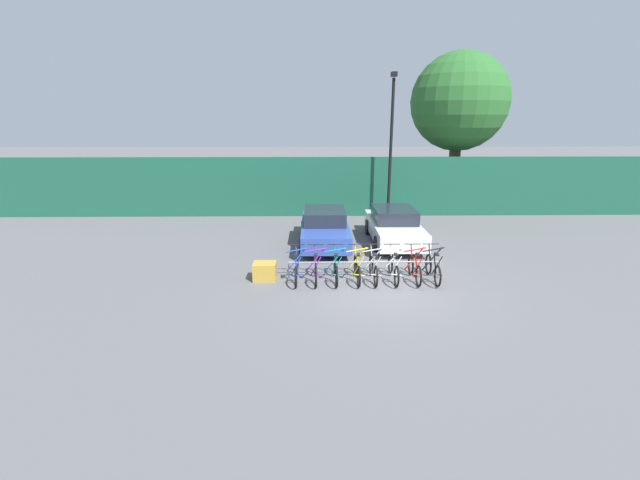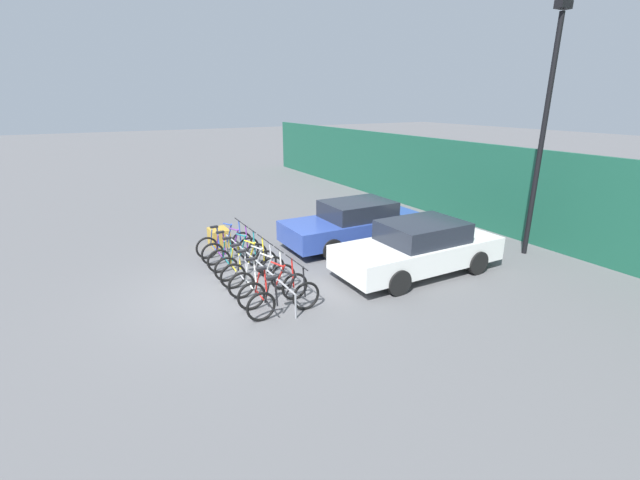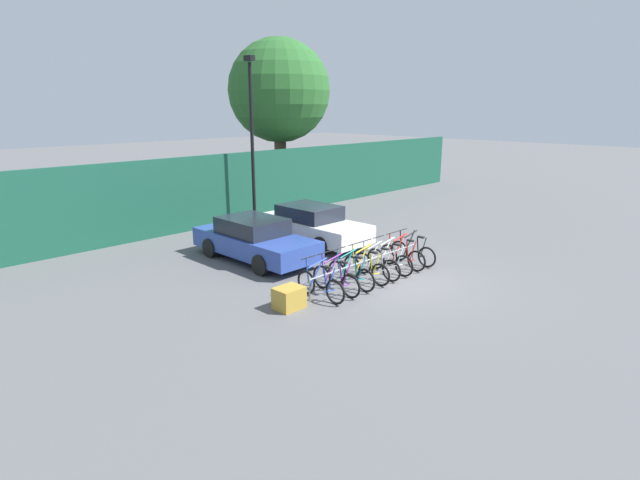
# 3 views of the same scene
# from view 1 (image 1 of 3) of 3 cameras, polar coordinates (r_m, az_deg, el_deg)

# --- Properties ---
(ground_plane) EXTENTS (120.00, 120.00, 0.00)m
(ground_plane) POSITION_cam_1_polar(r_m,az_deg,el_deg) (13.01, 8.37, -6.18)
(ground_plane) COLOR #59595B
(hoarding_wall) EXTENTS (36.00, 0.16, 2.97)m
(hoarding_wall) POSITION_cam_1_polar(r_m,az_deg,el_deg) (21.74, 4.57, 7.09)
(hoarding_wall) COLOR #19513D
(hoarding_wall) RESTS_ON ground
(bike_rack) EXTENTS (4.77, 0.04, 0.57)m
(bike_rack) POSITION_cam_1_polar(r_m,az_deg,el_deg) (13.39, 5.95, -3.15)
(bike_rack) COLOR gray
(bike_rack) RESTS_ON ground
(bicycle_blue) EXTENTS (0.68, 1.71, 1.05)m
(bicycle_blue) POSITION_cam_1_polar(r_m,az_deg,el_deg) (13.21, -3.15, -3.92)
(bicycle_blue) COLOR black
(bicycle_blue) RESTS_ON ground
(bicycle_purple) EXTENTS (0.68, 1.71, 1.05)m
(bicycle_purple) POSITION_cam_1_polar(r_m,az_deg,el_deg) (13.20, -0.56, -3.91)
(bicycle_purple) COLOR black
(bicycle_purple) RESTS_ON ground
(bicycle_teal) EXTENTS (0.68, 1.71, 1.05)m
(bicycle_teal) POSITION_cam_1_polar(r_m,az_deg,el_deg) (13.21, 2.11, -3.90)
(bicycle_teal) COLOR black
(bicycle_teal) RESTS_ON ground
(bicycle_yellow) EXTENTS (0.68, 1.71, 1.05)m
(bicycle_yellow) POSITION_cam_1_polar(r_m,az_deg,el_deg) (13.27, 4.97, -3.87)
(bicycle_yellow) COLOR black
(bicycle_yellow) RESTS_ON ground
(bicycle_silver) EXTENTS (0.68, 1.71, 1.05)m
(bicycle_silver) POSITION_cam_1_polar(r_m,az_deg,el_deg) (13.33, 7.14, -3.84)
(bicycle_silver) COLOR black
(bicycle_silver) RESTS_ON ground
(bicycle_white) EXTENTS (0.68, 1.71, 1.05)m
(bicycle_white) POSITION_cam_1_polar(r_m,az_deg,el_deg) (13.43, 9.77, -3.80)
(bicycle_white) COLOR black
(bicycle_white) RESTS_ON ground
(bicycle_red) EXTENTS (0.68, 1.71, 1.05)m
(bicycle_red) POSITION_cam_1_polar(r_m,az_deg,el_deg) (13.56, 12.50, -3.75)
(bicycle_red) COLOR black
(bicycle_red) RESTS_ON ground
(bicycle_black) EXTENTS (0.68, 1.71, 1.05)m
(bicycle_black) POSITION_cam_1_polar(r_m,az_deg,el_deg) (13.71, 14.82, -3.70)
(bicycle_black) COLOR black
(bicycle_black) RESTS_ON ground
(car_blue) EXTENTS (1.91, 4.57, 1.40)m
(car_blue) POSITION_cam_1_polar(r_m,az_deg,el_deg) (16.88, 0.62, 1.72)
(car_blue) COLOR #2D479E
(car_blue) RESTS_ON ground
(car_white) EXTENTS (1.91, 4.55, 1.40)m
(car_white) POSITION_cam_1_polar(r_m,az_deg,el_deg) (17.35, 9.83, 1.88)
(car_white) COLOR silver
(car_white) RESTS_ON ground
(lamp_post) EXTENTS (0.24, 0.44, 6.81)m
(lamp_post) POSITION_cam_1_polar(r_m,az_deg,el_deg) (20.72, 9.45, 12.82)
(lamp_post) COLOR black
(lamp_post) RESTS_ON ground
(cargo_crate) EXTENTS (0.70, 0.56, 0.55)m
(cargo_crate) POSITION_cam_1_polar(r_m,az_deg,el_deg) (13.42, -7.39, -4.17)
(cargo_crate) COLOR #B28C33
(cargo_crate) RESTS_ON ground
(tree_behind_hoarding) EXTENTS (5.02, 5.02, 8.13)m
(tree_behind_hoarding) POSITION_cam_1_polar(r_m,az_deg,el_deg) (24.40, 18.08, 17.03)
(tree_behind_hoarding) COLOR brown
(tree_behind_hoarding) RESTS_ON ground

